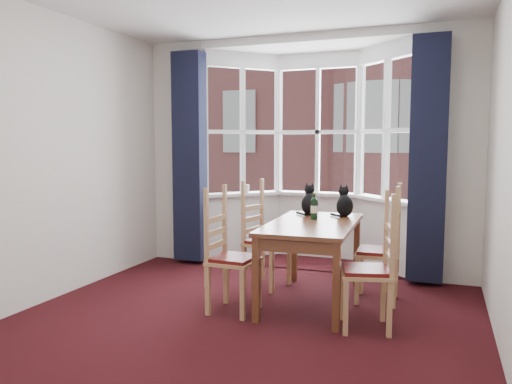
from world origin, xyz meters
The scene contains 18 objects.
floor centered at (0.00, 0.00, 0.00)m, with size 4.50×4.50×0.00m, color black.
wall_left centered at (-2.00, 0.00, 1.40)m, with size 4.50×4.50×0.00m, color silver.
wall_back_pier_left centered at (-1.65, 2.25, 1.40)m, with size 0.70×0.12×2.80m, color silver.
wall_back_pier_right centered at (1.65, 2.25, 1.40)m, with size 0.70×0.12×2.80m, color silver.
bay_window centered at (0.00, 2.75, 1.40)m, with size 2.76×0.94×2.80m.
curtain_left centered at (-1.42, 2.07, 1.35)m, with size 0.38×0.22×2.60m, color black.
curtain_right centered at (1.42, 2.07, 1.35)m, with size 0.38×0.22×2.60m, color black.
dining_table centered at (0.43, 1.05, 0.69)m, with size 0.84×1.49×0.78m.
chair_left_near centered at (-0.27, 0.55, 0.47)m, with size 0.42×0.44×0.92m.
chair_left_far centered at (-0.24, 1.42, 0.47)m, with size 0.48×0.50×0.92m.
chair_right_near centered at (1.09, 0.57, 0.47)m, with size 0.49×0.50×0.92m.
chair_right_far centered at (1.10, 1.32, 0.47)m, with size 0.42×0.43×0.92m.
cat_left centered at (0.27, 1.54, 0.91)m, with size 0.23×0.28×0.34m.
cat_right centered at (0.64, 1.55, 0.91)m, with size 0.24×0.28×0.33m.
wine_bottle centered at (0.39, 1.24, 0.90)m, with size 0.07×0.07×0.27m.
candle_tall centered at (-0.86, 2.60, 0.92)m, with size 0.06×0.06×0.11m, color white.
street centered at (0.00, 32.25, -6.00)m, with size 80.00×80.00×0.00m, color #333335.
tenement_building centered at (0.00, 14.01, 1.60)m, with size 18.40×7.80×15.20m.
Camera 1 is at (1.56, -3.52, 1.53)m, focal length 35.00 mm.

